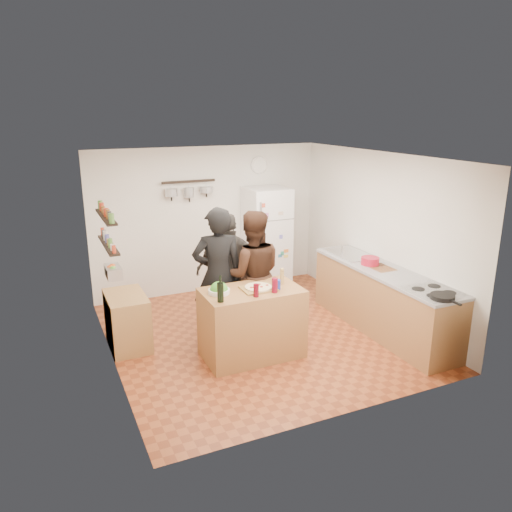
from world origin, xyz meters
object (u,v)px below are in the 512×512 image
person_back (230,270)px  counter_run (383,301)px  fridge (267,239)px  prep_island (252,323)px  pepper_mill (282,277)px  wine_bottle (220,292)px  red_bowl (370,261)px  wall_clock (259,165)px  salad_bowl (219,291)px  side_table (127,321)px  person_left (218,276)px  person_center (252,275)px  skillet (442,297)px  salt_canister (278,285)px

person_back → counter_run: bearing=164.4°
fridge → prep_island: bearing=-119.6°
prep_island → pepper_mill: 0.70m
wine_bottle → pepper_mill: bearing=15.9°
red_bowl → fridge: fridge is taller
red_bowl → wall_clock: wall_clock is taller
salad_bowl → side_table: bearing=138.2°
salad_bowl → red_bowl: red_bowl is taller
wall_clock → person_left: bearing=-127.3°
wine_bottle → person_left: 0.87m
fridge → side_table: bearing=-154.0°
salad_bowl → red_bowl: size_ratio=1.03×
salad_bowl → counter_run: bearing=-2.4°
prep_island → person_center: bearing=65.8°
wine_bottle → counter_run: wine_bottle is taller
wine_bottle → fridge: bearing=54.2°
counter_run → red_bowl: 0.60m
wine_bottle → side_table: bearing=128.3°
red_bowl → pepper_mill: bearing=-173.3°
prep_island → fridge: bearing=60.4°
wall_clock → pepper_mill: bearing=-108.1°
skillet → person_left: bearing=139.4°
person_center → salt_canister: bearing=111.1°
salad_bowl → wall_clock: wall_clock is taller
wine_bottle → wall_clock: size_ratio=0.78×
salt_canister → skillet: bearing=-34.7°
person_center → prep_island: bearing=83.4°
wine_bottle → salt_canister: bearing=7.1°
wine_bottle → red_bowl: bearing=10.3°
skillet → fridge: fridge is taller
salt_canister → salad_bowl: bearing=166.7°
pepper_mill → person_center: 0.56m
side_table → pepper_mill: bearing=-25.4°
wine_bottle → pepper_mill: 0.99m
person_back → skillet: 2.95m
prep_island → salt_canister: bearing=-21.8°
wine_bottle → wall_clock: 3.50m
pepper_mill → red_bowl: (1.53, 0.18, -0.02)m
red_bowl → wall_clock: bearing=106.6°
pepper_mill → skillet: pepper_mill is taller
person_back → side_table: bearing=20.9°
counter_run → wall_clock: (-0.75, 2.63, 1.70)m
prep_island → skillet: 2.35m
person_back → skillet: size_ratio=5.84×
person_left → skillet: person_left is taller
person_back → wall_clock: size_ratio=5.57×
salad_bowl → wall_clock: size_ratio=0.89×
salt_canister → side_table: 2.10m
person_left → fridge: (1.51, 1.65, -0.04)m
person_center → person_back: size_ratio=1.08×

